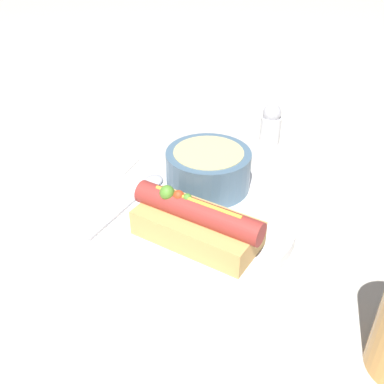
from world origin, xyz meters
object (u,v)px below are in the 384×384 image
at_px(hot_dog, 197,223).
at_px(salt_shaker, 271,124).
at_px(spoon, 144,189).
at_px(soup_bowl, 207,168).

distance_m(hot_dog, salt_shaker, 0.30).
xyz_separation_m(hot_dog, spoon, (-0.10, 0.07, -0.02)).
xyz_separation_m(hot_dog, salt_shaker, (0.02, 0.30, -0.01)).
height_order(soup_bowl, spoon, soup_bowl).
bearing_deg(hot_dog, salt_shaker, 97.68).
distance_m(spoon, salt_shaker, 0.26).
xyz_separation_m(hot_dog, soup_bowl, (-0.02, 0.11, 0.01)).
height_order(soup_bowl, salt_shaker, soup_bowl).
height_order(spoon, salt_shaker, salt_shaker).
distance_m(soup_bowl, spoon, 0.09).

